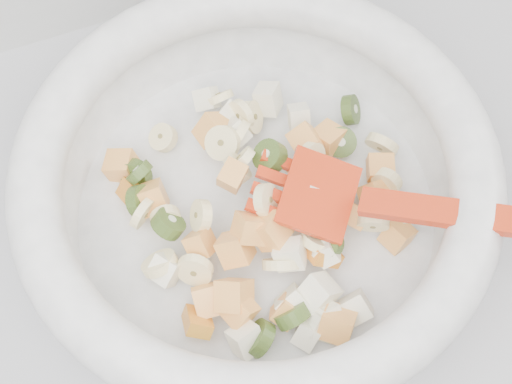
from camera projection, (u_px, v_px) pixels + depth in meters
name	position (u px, v px, depth m)	size (l,w,h in m)	color
counter	(355.00, 361.00, 1.04)	(2.00, 0.60, 0.90)	#96979B
mixing_bowl	(257.00, 188.00, 0.58)	(0.41, 0.36, 0.12)	white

